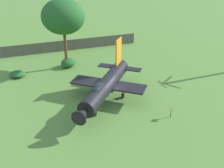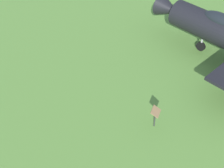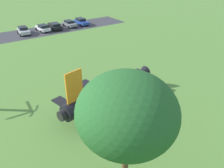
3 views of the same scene
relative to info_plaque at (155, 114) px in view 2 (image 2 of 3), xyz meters
The scene contains 1 object.
info_plaque is the anchor object (origin of this frame).
Camera 2 is at (-9.94, 13.73, 12.35)m, focal length 53.05 mm.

